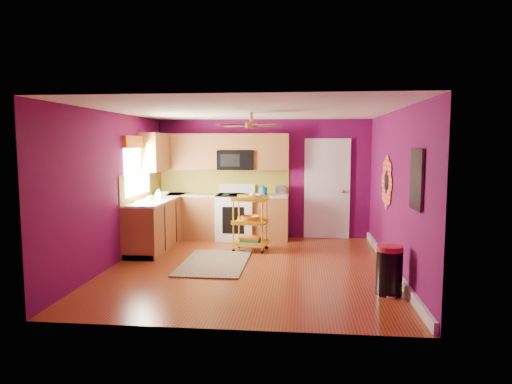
# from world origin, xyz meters

# --- Properties ---
(ground) EXTENTS (5.00, 5.00, 0.00)m
(ground) POSITION_xyz_m (0.00, 0.00, 0.00)
(ground) COLOR maroon
(ground) RESTS_ON ground
(room_envelope) EXTENTS (4.54, 5.04, 2.52)m
(room_envelope) POSITION_xyz_m (0.03, 0.00, 1.63)
(room_envelope) COLOR #600B48
(room_envelope) RESTS_ON ground
(lower_cabinets) EXTENTS (2.81, 2.31, 0.94)m
(lower_cabinets) POSITION_xyz_m (-1.35, 1.82, 0.43)
(lower_cabinets) COLOR brown
(lower_cabinets) RESTS_ON ground
(electric_range) EXTENTS (0.76, 0.66, 1.13)m
(electric_range) POSITION_xyz_m (-0.55, 2.17, 0.48)
(electric_range) COLOR white
(electric_range) RESTS_ON ground
(upper_cabinetry) EXTENTS (2.80, 2.30, 1.26)m
(upper_cabinetry) POSITION_xyz_m (-1.24, 2.17, 1.80)
(upper_cabinetry) COLOR brown
(upper_cabinetry) RESTS_ON ground
(left_window) EXTENTS (0.08, 1.35, 1.08)m
(left_window) POSITION_xyz_m (-2.22, 1.05, 1.74)
(left_window) COLOR white
(left_window) RESTS_ON ground
(panel_door) EXTENTS (0.95, 0.11, 2.15)m
(panel_door) POSITION_xyz_m (1.35, 2.47, 1.02)
(panel_door) COLOR white
(panel_door) RESTS_ON ground
(right_wall_art) EXTENTS (0.04, 2.74, 1.04)m
(right_wall_art) POSITION_xyz_m (2.23, -0.34, 1.44)
(right_wall_art) COLOR black
(right_wall_art) RESTS_ON ground
(ceiling_fan) EXTENTS (1.01, 1.01, 0.26)m
(ceiling_fan) POSITION_xyz_m (0.00, 0.20, 2.29)
(ceiling_fan) COLOR #BF8C3F
(ceiling_fan) RESTS_ON ground
(shag_rug) EXTENTS (1.06, 1.73, 0.02)m
(shag_rug) POSITION_xyz_m (-0.62, 0.16, 0.01)
(shag_rug) COLOR black
(shag_rug) RESTS_ON ground
(rolling_cart) EXTENTS (0.67, 0.52, 1.10)m
(rolling_cart) POSITION_xyz_m (-0.12, 1.15, 0.57)
(rolling_cart) COLOR yellow
(rolling_cart) RESTS_ON ground
(trash_can) EXTENTS (0.41, 0.41, 0.65)m
(trash_can) POSITION_xyz_m (1.98, -1.15, 0.33)
(trash_can) COLOR black
(trash_can) RESTS_ON ground
(teal_kettle) EXTENTS (0.18, 0.18, 0.21)m
(teal_kettle) POSITION_xyz_m (0.03, 2.13, 1.02)
(teal_kettle) COLOR #12698D
(teal_kettle) RESTS_ON lower_cabinets
(toaster) EXTENTS (0.22, 0.15, 0.18)m
(toaster) POSITION_xyz_m (0.39, 2.29, 1.03)
(toaster) COLOR beige
(toaster) RESTS_ON lower_cabinets
(soap_bottle_a) EXTENTS (0.09, 0.09, 0.19)m
(soap_bottle_a) POSITION_xyz_m (-1.90, 1.30, 1.04)
(soap_bottle_a) COLOR #EA3F72
(soap_bottle_a) RESTS_ON lower_cabinets
(soap_bottle_b) EXTENTS (0.12, 0.12, 0.15)m
(soap_bottle_b) POSITION_xyz_m (-1.99, 1.48, 1.01)
(soap_bottle_b) COLOR white
(soap_bottle_b) RESTS_ON lower_cabinets
(counter_dish) EXTENTS (0.28, 0.28, 0.07)m
(counter_dish) POSITION_xyz_m (-1.99, 1.80, 0.97)
(counter_dish) COLOR white
(counter_dish) RESTS_ON lower_cabinets
(counter_cup) EXTENTS (0.12, 0.12, 0.09)m
(counter_cup) POSITION_xyz_m (-1.97, 0.97, 0.99)
(counter_cup) COLOR white
(counter_cup) RESTS_ON lower_cabinets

